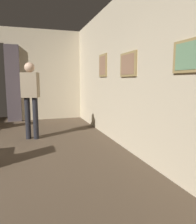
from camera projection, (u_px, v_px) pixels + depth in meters
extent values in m
cube|color=beige|center=(137.00, 70.00, 3.80)|extent=(0.12, 8.40, 3.00)
cube|color=#997F4C|center=(190.00, 56.00, 2.44)|extent=(0.03, 0.57, 0.38)
cube|color=#668C66|center=(189.00, 56.00, 2.43)|extent=(0.01, 0.47, 0.31)
cube|color=#997F4C|center=(128.00, 64.00, 3.95)|extent=(0.03, 0.64, 0.44)
cube|color=#8C664C|center=(127.00, 64.00, 3.94)|extent=(0.01, 0.52, 0.36)
cube|color=#997F4C|center=(103.00, 65.00, 5.25)|extent=(0.03, 0.50, 0.54)
cube|color=#8C664C|center=(102.00, 65.00, 5.25)|extent=(0.01, 0.41, 0.44)
cube|color=beige|center=(45.00, 75.00, 7.37)|extent=(2.50, 0.12, 3.00)
cube|color=#4C4247|center=(13.00, 84.00, 6.97)|extent=(0.44, 0.14, 2.45)
cylinder|color=black|center=(36.00, 118.00, 4.91)|extent=(0.12, 0.12, 0.95)
cylinder|color=black|center=(28.00, 118.00, 4.92)|extent=(0.12, 0.12, 0.95)
cube|color=gray|center=(30.00, 85.00, 4.81)|extent=(0.41, 0.33, 0.55)
sphere|color=tan|center=(29.00, 67.00, 4.75)|extent=(0.22, 0.22, 0.22)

